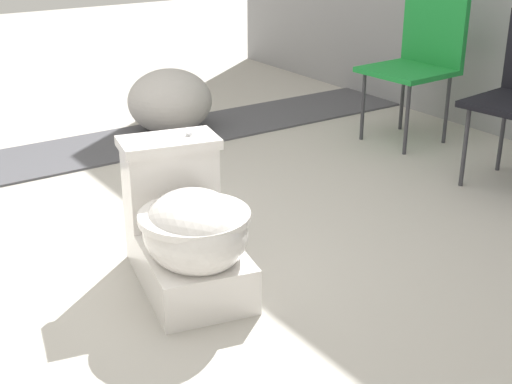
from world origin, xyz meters
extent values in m
plane|color=#B7B2A8|center=(0.00, 0.00, 0.00)|extent=(14.00, 14.00, 0.00)
cube|color=#4C4C51|center=(-1.35, 0.50, 0.01)|extent=(0.56, 8.00, 0.01)
cube|color=white|center=(0.30, 0.10, 0.09)|extent=(0.66, 0.46, 0.17)
ellipsoid|color=white|center=(0.39, 0.07, 0.26)|extent=(0.51, 0.45, 0.28)
cylinder|color=white|center=(0.39, 0.07, 0.32)|extent=(0.46, 0.46, 0.03)
cube|color=white|center=(0.09, 0.14, 0.32)|extent=(0.25, 0.37, 0.30)
cube|color=white|center=(0.09, 0.14, 0.49)|extent=(0.28, 0.40, 0.04)
cylinder|color=silver|center=(0.11, 0.22, 0.51)|extent=(0.02, 0.02, 0.01)
cube|color=#1E8C38|center=(-0.49, 1.97, 0.42)|extent=(0.46, 0.46, 0.03)
cube|color=#1E8C38|center=(-0.50, 2.17, 0.64)|extent=(0.44, 0.06, 0.40)
cylinder|color=#38383D|center=(-0.31, 1.81, 0.20)|extent=(0.02, 0.02, 0.40)
cylinder|color=#38383D|center=(-0.65, 1.79, 0.20)|extent=(0.02, 0.02, 0.40)
cylinder|color=#38383D|center=(-0.33, 2.15, 0.20)|extent=(0.02, 0.02, 0.40)
cylinder|color=#38383D|center=(-0.67, 2.13, 0.20)|extent=(0.02, 0.02, 0.40)
cylinder|color=#38383D|center=(0.19, 1.70, 0.20)|extent=(0.02, 0.02, 0.40)
cylinder|color=#38383D|center=(0.15, 2.04, 0.20)|extent=(0.02, 0.02, 0.40)
ellipsoid|color=#B7B2AD|center=(-1.42, 0.92, 0.19)|extent=(0.68, 0.68, 0.39)
camera|label=1|loc=(2.37, -1.00, 1.32)|focal=50.00mm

